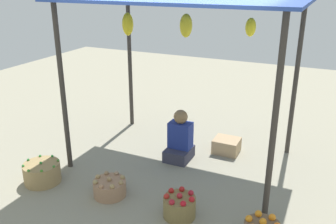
{
  "coord_description": "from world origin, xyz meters",
  "views": [
    {
      "loc": [
        1.9,
        -4.66,
        2.65
      ],
      "look_at": [
        0.0,
        -0.54,
        0.95
      ],
      "focal_mm": 39.4,
      "sensor_mm": 36.0,
      "label": 1
    }
  ],
  "objects_px": {
    "basket_red_apples": "(179,206)",
    "wooden_crate_near_vendor": "(227,146)",
    "basket_green_chilies": "(42,173)",
    "basket_potatoes": "(110,187)",
    "vendor_person": "(180,140)"
  },
  "relations": [
    {
      "from": "basket_red_apples",
      "to": "wooden_crate_near_vendor",
      "type": "xyz_separation_m",
      "value": [
        0.03,
        1.83,
        -0.02
      ]
    },
    {
      "from": "vendor_person",
      "to": "basket_green_chilies",
      "type": "height_order",
      "value": "vendor_person"
    },
    {
      "from": "basket_red_apples",
      "to": "basket_potatoes",
      "type": "bearing_deg",
      "value": 178.19
    },
    {
      "from": "vendor_person",
      "to": "basket_green_chilies",
      "type": "xyz_separation_m",
      "value": [
        -1.42,
        -1.41,
        -0.16
      ]
    },
    {
      "from": "basket_potatoes",
      "to": "wooden_crate_near_vendor",
      "type": "distance_m",
      "value": 2.06
    },
    {
      "from": "vendor_person",
      "to": "basket_green_chilies",
      "type": "distance_m",
      "value": 2.01
    },
    {
      "from": "basket_potatoes",
      "to": "basket_red_apples",
      "type": "relative_size",
      "value": 1.1
    },
    {
      "from": "vendor_person",
      "to": "wooden_crate_near_vendor",
      "type": "bearing_deg",
      "value": 40.27
    },
    {
      "from": "basket_green_chilies",
      "to": "basket_potatoes",
      "type": "relative_size",
      "value": 1.17
    },
    {
      "from": "basket_red_apples",
      "to": "wooden_crate_near_vendor",
      "type": "relative_size",
      "value": 0.96
    },
    {
      "from": "vendor_person",
      "to": "basket_potatoes",
      "type": "distance_m",
      "value": 1.38
    },
    {
      "from": "vendor_person",
      "to": "basket_potatoes",
      "type": "relative_size",
      "value": 1.87
    },
    {
      "from": "vendor_person",
      "to": "wooden_crate_near_vendor",
      "type": "relative_size",
      "value": 1.98
    },
    {
      "from": "vendor_person",
      "to": "basket_green_chilies",
      "type": "relative_size",
      "value": 1.6
    },
    {
      "from": "basket_green_chilies",
      "to": "basket_potatoes",
      "type": "xyz_separation_m",
      "value": [
        1.01,
        0.11,
        -0.03
      ]
    }
  ]
}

